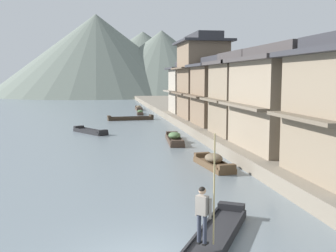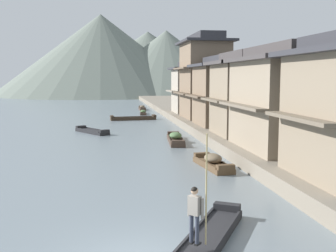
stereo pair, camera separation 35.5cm
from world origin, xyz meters
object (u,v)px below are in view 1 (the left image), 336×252
at_px(boatman_person, 203,208).
at_px(house_waterfront_narrow, 226,91).
at_px(boat_midriver_upstream, 214,162).
at_px(house_waterfront_second, 281,99).
at_px(boat_foreground_poled, 214,239).
at_px(house_waterfront_tall, 244,94).
at_px(house_waterfront_end, 190,88).
at_px(boat_moored_third, 139,108).
at_px(house_waterfront_far, 202,77).
at_px(boat_moored_far, 140,113).
at_px(boat_moored_second, 131,118).
at_px(boat_moored_nearest, 90,131).
at_px(boat_midriver_drifting, 174,139).

bearing_deg(boatman_person, house_waterfront_narrow, 71.70).
height_order(boat_midriver_upstream, house_waterfront_second, house_waterfront_second).
height_order(boat_foreground_poled, boatman_person, boatman_person).
bearing_deg(house_waterfront_tall, house_waterfront_narrow, 84.45).
bearing_deg(house_waterfront_end, boat_moored_third, 109.57).
distance_m(boat_midriver_upstream, house_waterfront_second, 5.79).
bearing_deg(house_waterfront_far, house_waterfront_end, 88.48).
height_order(boatman_person, boat_moored_far, boatman_person).
height_order(boat_moored_second, boat_midriver_upstream, boat_midriver_upstream).
xyz_separation_m(boat_moored_second, house_waterfront_far, (7.18, -5.85, 4.86)).
bearing_deg(house_waterfront_narrow, boat_moored_third, 101.22).
xyz_separation_m(boatman_person, house_waterfront_narrow, (8.51, 25.72, 2.22)).
bearing_deg(boatman_person, boat_moored_nearest, 97.72).
distance_m(boat_moored_second, house_waterfront_second, 26.74).
distance_m(boatman_person, house_waterfront_second, 15.26).
xyz_separation_m(boat_moored_second, boat_midriver_drifting, (2.18, -17.51, 0.09)).
xyz_separation_m(boat_moored_third, house_waterfront_tall, (4.84, -34.06, 3.51)).
relative_size(boat_midriver_upstream, house_waterfront_second, 0.51).
bearing_deg(boat_moored_third, boat_midriver_drifting, -90.24).
bearing_deg(boat_midriver_drifting, house_waterfront_end, 74.20).
height_order(house_waterfront_far, house_waterfront_end, house_waterfront_far).
bearing_deg(boat_foreground_poled, boat_moored_nearest, 99.40).
xyz_separation_m(boat_moored_far, house_waterfront_end, (5.53, -6.64, 3.55)).
xyz_separation_m(boat_foreground_poled, boat_moored_far, (1.92, 44.59, 0.04)).
bearing_deg(boatman_person, house_waterfront_tall, 67.73).
bearing_deg(house_waterfront_end, boat_moored_far, 129.82).
height_order(boat_foreground_poled, boat_midriver_drifting, boat_midriver_drifting).
height_order(boatman_person, house_waterfront_far, house_waterfront_far).
bearing_deg(house_waterfront_narrow, house_waterfront_end, 91.83).
distance_m(boat_moored_far, house_waterfront_tall, 27.28).
distance_m(boatman_person, boat_moored_third, 53.38).
xyz_separation_m(boat_moored_nearest, boat_moored_second, (4.41, 11.14, 0.02)).
bearing_deg(boat_foreground_poled, boat_midriver_upstream, 74.63).
height_order(boat_foreground_poled, house_waterfront_end, house_waterfront_end).
relative_size(boat_midriver_drifting, house_waterfront_tall, 0.87).
relative_size(boat_moored_second, house_waterfront_narrow, 0.83).
xyz_separation_m(boat_foreground_poled, house_waterfront_far, (7.28, 31.32, 4.88)).
height_order(boat_foreground_poled, boat_moored_third, boat_moored_third).
bearing_deg(boat_foreground_poled, boat_moored_second, 89.84).
distance_m(boat_foreground_poled, house_waterfront_second, 14.24).
relative_size(boat_midriver_upstream, house_waterfront_tall, 0.65).
bearing_deg(house_waterfront_narrow, boat_midriver_drifting, -138.82).
bearing_deg(house_waterfront_end, boat_foreground_poled, -101.11).
bearing_deg(boat_midriver_drifting, house_waterfront_far, 66.79).
bearing_deg(house_waterfront_tall, boatman_person, -112.27).
height_order(boat_moored_second, boat_moored_far, boat_moored_far).
distance_m(boat_foreground_poled, house_waterfront_tall, 19.80).
bearing_deg(boat_moored_third, boatman_person, -93.26).
relative_size(house_waterfront_tall, house_waterfront_end, 1.00).
distance_m(boat_midriver_upstream, house_waterfront_end, 28.16).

